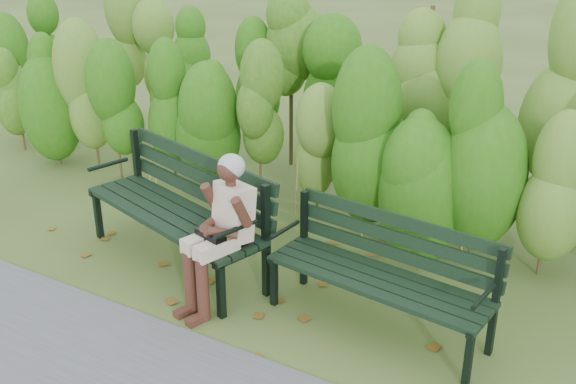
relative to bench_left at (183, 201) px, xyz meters
The scene contains 6 objects.
ground 1.08m from the bench_left, ahead, with size 80.00×80.00×0.00m, color #3B491C.
hedge_band 2.19m from the bench_left, 64.92° to the left, with size 11.04×1.67×2.42m.
leaf_litter 1.25m from the bench_left, ahead, with size 5.86×2.06×0.01m.
bench_left is the anchor object (origin of this frame).
bench_right 2.00m from the bench_left, ahead, with size 1.83×0.77×0.89m.
seated_woman 0.86m from the bench_left, 29.67° to the right, with size 0.51×0.74×1.30m.
Camera 1 is at (2.77, -4.38, 3.13)m, focal length 42.00 mm.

